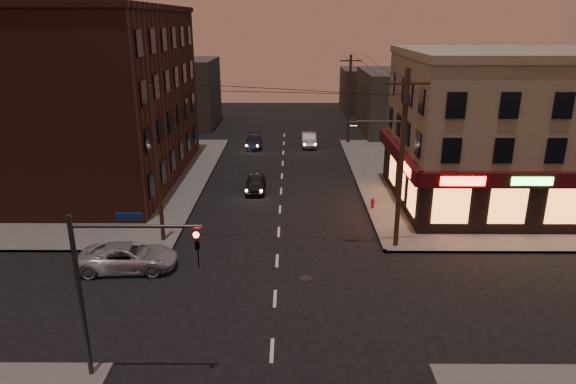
{
  "coord_description": "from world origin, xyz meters",
  "views": [
    {
      "loc": [
        0.73,
        -21.33,
        12.52
      ],
      "look_at": [
        0.59,
        6.3,
        3.2
      ],
      "focal_mm": 32.0,
      "sensor_mm": 36.0,
      "label": 1
    }
  ],
  "objects_px": {
    "sedan_mid": "(309,140)",
    "suv_cross": "(128,257)",
    "sedan_near": "(256,183)",
    "fire_hydrant": "(373,203)",
    "sedan_far": "(254,142)"
  },
  "relations": [
    {
      "from": "sedan_mid",
      "to": "suv_cross",
      "type": "bearing_deg",
      "value": -110.02
    },
    {
      "from": "sedan_near",
      "to": "sedan_mid",
      "type": "height_order",
      "value": "sedan_mid"
    },
    {
      "from": "sedan_mid",
      "to": "sedan_far",
      "type": "height_order",
      "value": "sedan_mid"
    },
    {
      "from": "sedan_near",
      "to": "sedan_mid",
      "type": "xyz_separation_m",
      "value": [
        4.58,
        14.85,
        0.05
      ]
    },
    {
      "from": "suv_cross",
      "to": "sedan_mid",
      "type": "distance_m",
      "value": 29.69
    },
    {
      "from": "sedan_near",
      "to": "sedan_far",
      "type": "bearing_deg",
      "value": 93.55
    },
    {
      "from": "sedan_mid",
      "to": "fire_hydrant",
      "type": "xyz_separation_m",
      "value": [
        3.76,
        -18.86,
        -0.15
      ]
    },
    {
      "from": "sedan_far",
      "to": "suv_cross",
      "type": "bearing_deg",
      "value": -102.79
    },
    {
      "from": "sedan_mid",
      "to": "fire_hydrant",
      "type": "relative_size",
      "value": 5.95
    },
    {
      "from": "sedan_near",
      "to": "fire_hydrant",
      "type": "bearing_deg",
      "value": -26.49
    },
    {
      "from": "sedan_mid",
      "to": "fire_hydrant",
      "type": "bearing_deg",
      "value": -78.19
    },
    {
      "from": "sedan_near",
      "to": "suv_cross",
      "type": "bearing_deg",
      "value": -115.11
    },
    {
      "from": "sedan_near",
      "to": "fire_hydrant",
      "type": "relative_size",
      "value": 5.3
    },
    {
      "from": "sedan_mid",
      "to": "sedan_far",
      "type": "xyz_separation_m",
      "value": [
        -5.66,
        -0.6,
        -0.09
      ]
    },
    {
      "from": "suv_cross",
      "to": "sedan_near",
      "type": "relative_size",
      "value": 1.37
    }
  ]
}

